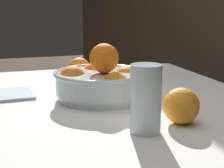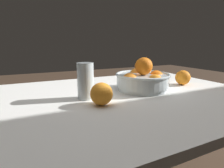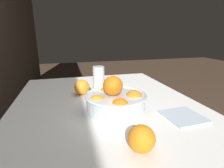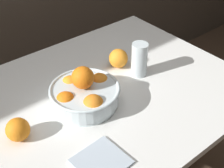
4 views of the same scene
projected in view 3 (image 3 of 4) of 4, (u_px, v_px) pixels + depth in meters
dining_table at (107, 122)px, 0.85m from camera, size 1.17×0.88×0.77m
fruit_bowl at (116, 101)px, 0.74m from camera, size 0.26×0.26×0.16m
juice_glass at (100, 81)px, 1.01m from camera, size 0.07×0.07×0.15m
orange_loose_near_bowl at (141, 139)px, 0.50m from camera, size 0.08×0.08×0.08m
orange_loose_front at (82, 87)px, 0.96m from camera, size 0.08×0.08×0.08m
napkin at (183, 116)px, 0.71m from camera, size 0.16×0.15×0.01m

